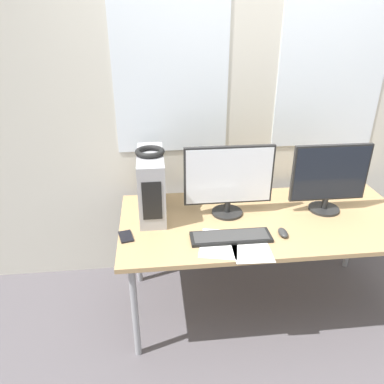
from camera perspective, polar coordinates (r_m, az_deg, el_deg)
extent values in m
plane|color=#565156|center=(2.57, 12.48, -22.61)|extent=(14.00, 14.00, 0.00)
cube|color=beige|center=(2.71, 8.86, 13.97)|extent=(8.00, 0.06, 2.70)
cube|color=white|center=(2.55, -3.29, 19.83)|extent=(0.76, 0.01, 1.26)
cube|color=white|center=(2.83, 20.93, 18.91)|extent=(0.76, 0.01, 1.26)
cube|color=tan|center=(2.45, 11.02, -4.26)|extent=(1.84, 0.85, 0.03)
cylinder|color=#99999E|center=(2.29, -8.68, -17.56)|extent=(0.04, 0.04, 0.68)
cylinder|color=#99999E|center=(2.83, -8.31, -7.83)|extent=(0.04, 0.04, 0.68)
cylinder|color=#99999E|center=(3.22, 23.23, -5.44)|extent=(0.04, 0.04, 0.68)
cube|color=#9E9EA3|center=(2.39, -6.18, 1.18)|extent=(0.16, 0.46, 0.40)
cube|color=black|center=(2.18, -6.11, -1.39)|extent=(0.11, 0.00, 0.24)
torus|color=black|center=(2.30, -6.44, 6.11)|extent=(0.18, 0.18, 0.03)
cylinder|color=black|center=(2.46, 5.36, -3.10)|extent=(0.20, 0.20, 0.02)
cylinder|color=black|center=(2.44, 5.41, -2.13)|extent=(0.04, 0.04, 0.08)
cube|color=black|center=(2.34, 5.63, 2.56)|extent=(0.56, 0.03, 0.38)
cube|color=white|center=(2.33, 5.71, 2.40)|extent=(0.54, 0.00, 0.36)
cylinder|color=black|center=(2.64, 19.43, -2.43)|extent=(0.20, 0.20, 0.02)
cylinder|color=black|center=(2.62, 19.58, -1.52)|extent=(0.04, 0.04, 0.08)
cube|color=black|center=(2.53, 20.30, 2.77)|extent=(0.50, 0.03, 0.37)
cube|color=black|center=(2.52, 20.45, 2.62)|extent=(0.47, 0.00, 0.35)
cube|color=black|center=(2.20, 5.93, -6.85)|extent=(0.47, 0.14, 0.02)
cube|color=#383838|center=(2.20, 5.94, -6.60)|extent=(0.43, 0.12, 0.00)
ellipsoid|color=#2D2D2D|center=(2.28, 13.69, -6.04)|extent=(0.05, 0.10, 0.03)
cube|color=black|center=(2.24, -10.03, -6.69)|extent=(0.10, 0.14, 0.01)
cube|color=white|center=(2.16, 4.11, -7.81)|extent=(0.27, 0.34, 0.00)
cube|color=white|center=(2.15, 8.92, -8.32)|extent=(0.22, 0.30, 0.00)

